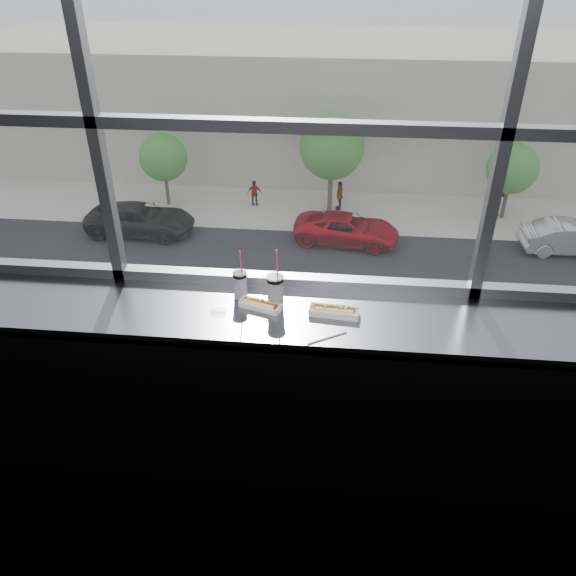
# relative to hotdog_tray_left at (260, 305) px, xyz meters

# --- Properties ---
(wall_back_lower) EXTENTS (6.00, 0.00, 6.00)m
(wall_back_lower) POSITION_rel_hotdog_tray_left_xyz_m (0.15, 0.25, -0.57)
(wall_back_lower) COLOR black
(wall_back_lower) RESTS_ON ground
(window_glass) EXTENTS (6.00, 0.00, 6.00)m
(window_glass) POSITION_rel_hotdog_tray_left_xyz_m (0.15, 0.27, 1.18)
(window_glass) COLOR silver
(window_glass) RESTS_ON ground
(window_mullions) EXTENTS (6.00, 0.08, 2.40)m
(window_mullions) POSITION_rel_hotdog_tray_left_xyz_m (0.15, 0.25, 1.18)
(window_mullions) COLOR gray
(window_mullions) RESTS_ON ground
(counter) EXTENTS (6.00, 0.55, 0.06)m
(counter) POSITION_rel_hotdog_tray_left_xyz_m (0.15, -0.02, -0.05)
(counter) COLOR slate
(counter) RESTS_ON ground
(counter_fascia) EXTENTS (6.00, 0.04, 1.04)m
(counter_fascia) POSITION_rel_hotdog_tray_left_xyz_m (0.15, -0.28, -0.57)
(counter_fascia) COLOR slate
(counter_fascia) RESTS_ON ground
(hotdog_tray_left) EXTENTS (0.24, 0.14, 0.06)m
(hotdog_tray_left) POSITION_rel_hotdog_tray_left_xyz_m (0.00, 0.00, 0.00)
(hotdog_tray_left) COLOR white
(hotdog_tray_left) RESTS_ON counter
(hotdog_tray_right) EXTENTS (0.27, 0.11, 0.06)m
(hotdog_tray_right) POSITION_rel_hotdog_tray_left_xyz_m (0.39, -0.02, 0.00)
(hotdog_tray_right) COLOR white
(hotdog_tray_right) RESTS_ON counter
(soda_cup_left) EXTENTS (0.08, 0.08, 0.30)m
(soda_cup_left) POSITION_rel_hotdog_tray_left_xyz_m (-0.12, 0.10, 0.06)
(soda_cup_left) COLOR white
(soda_cup_left) RESTS_ON counter
(soda_cup_right) EXTENTS (0.10, 0.10, 0.35)m
(soda_cup_right) POSITION_rel_hotdog_tray_left_xyz_m (0.08, 0.04, 0.08)
(soda_cup_right) COLOR white
(soda_cup_right) RESTS_ON counter
(loose_straw) EXTENTS (0.19, 0.12, 0.01)m
(loose_straw) POSITION_rel_hotdog_tray_left_xyz_m (0.36, -0.23, -0.02)
(loose_straw) COLOR white
(loose_straw) RESTS_ON counter
(wrapper) EXTENTS (0.10, 0.07, 0.02)m
(wrapper) POSITION_rel_hotdog_tray_left_xyz_m (-0.22, -0.06, -0.01)
(wrapper) COLOR silver
(wrapper) RESTS_ON counter
(plaza_ground) EXTENTS (120.00, 120.00, 0.00)m
(plaza_ground) POSITION_rel_hotdog_tray_left_xyz_m (0.15, 43.75, -12.12)
(plaza_ground) COLOR #B6ADA3
(plaza_ground) RESTS_ON ground
(plaza_near) EXTENTS (50.00, 14.00, 0.04)m
(plaza_near) POSITION_rel_hotdog_tray_left_xyz_m (0.15, 7.25, -12.10)
(plaza_near) COLOR #B6ADA3
(plaza_near) RESTS_ON plaza_ground
(street_asphalt) EXTENTS (80.00, 10.00, 0.06)m
(street_asphalt) POSITION_rel_hotdog_tray_left_xyz_m (0.15, 20.25, -12.09)
(street_asphalt) COLOR black
(street_asphalt) RESTS_ON plaza_ground
(far_sidewalk) EXTENTS (80.00, 6.00, 0.04)m
(far_sidewalk) POSITION_rel_hotdog_tray_left_xyz_m (0.15, 28.25, -12.10)
(far_sidewalk) COLOR #B6ADA3
(far_sidewalk) RESTS_ON plaza_ground
(far_building) EXTENTS (50.00, 14.00, 8.00)m
(far_building) POSITION_rel_hotdog_tray_left_xyz_m (0.15, 38.25, -8.12)
(far_building) COLOR #A6A193
(far_building) RESTS_ON plaza_ground
(car_near_b) EXTENTS (2.59, 6.15, 2.05)m
(car_near_b) POSITION_rel_hotdog_tray_left_xyz_m (-5.81, 16.25, -11.04)
(car_near_b) COLOR black
(car_near_b) RESTS_ON street_asphalt
(car_near_c) EXTENTS (3.33, 6.78, 2.18)m
(car_near_c) POSITION_rel_hotdog_tray_left_xyz_m (-0.38, 16.25, -10.97)
(car_near_c) COLOR brown
(car_near_c) RESTS_ON street_asphalt
(car_far_c) EXTENTS (2.95, 6.57, 2.16)m
(car_far_c) POSITION_rel_hotdog_tray_left_xyz_m (12.18, 24.25, -10.98)
(car_far_c) COLOR #B0B0AF
(car_far_c) RESTS_ON street_asphalt
(car_far_b) EXTENTS (3.22, 6.33, 2.02)m
(car_far_b) POSITION_rel_hotdog_tray_left_xyz_m (0.86, 24.25, -11.05)
(car_far_b) COLOR #B4000F
(car_far_b) RESTS_ON street_asphalt
(car_far_a) EXTENTS (2.86, 6.49, 2.14)m
(car_far_a) POSITION_rel_hotdog_tray_left_xyz_m (-10.23, 24.25, -10.99)
(car_far_a) COLOR black
(car_far_a) RESTS_ON street_asphalt
(pedestrian_b) EXTENTS (0.69, 0.92, 2.07)m
(pedestrian_b) POSITION_rel_hotdog_tray_left_xyz_m (0.40, 28.51, -11.05)
(pedestrian_b) COLOR #66605B
(pedestrian_b) RESTS_ON far_sidewalk
(pedestrian_d) EXTENTS (1.00, 0.75, 2.25)m
(pedestrian_d) POSITION_rel_hotdog_tray_left_xyz_m (9.37, 28.47, -10.96)
(pedestrian_d) COLOR #66605B
(pedestrian_d) RESTS_ON far_sidewalk
(pedestrian_a) EXTENTS (0.82, 0.62, 1.85)m
(pedestrian_a) POSITION_rel_hotdog_tray_left_xyz_m (-4.66, 28.58, -11.16)
(pedestrian_a) COLOR #66605B
(pedestrian_a) RESTS_ON far_sidewalk
(tree_left) EXTENTS (2.79, 2.79, 4.35)m
(tree_left) POSITION_rel_hotdog_tray_left_xyz_m (-9.90, 28.25, -9.17)
(tree_left) COLOR #47382B
(tree_left) RESTS_ON far_sidewalk
(tree_center) EXTENTS (3.63, 3.63, 5.68)m
(tree_center) POSITION_rel_hotdog_tray_left_xyz_m (-0.17, 28.25, -8.27)
(tree_center) COLOR #47382B
(tree_center) RESTS_ON far_sidewalk
(tree_right) EXTENTS (2.80, 2.80, 4.38)m
(tree_right) POSITION_rel_hotdog_tray_left_xyz_m (9.77, 28.25, -9.15)
(tree_right) COLOR #47382B
(tree_right) RESTS_ON far_sidewalk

